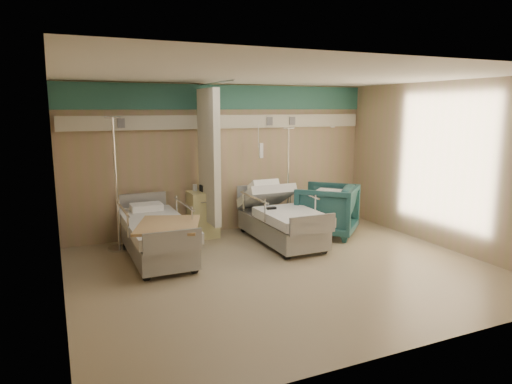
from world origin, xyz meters
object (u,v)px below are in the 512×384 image
(bedside_cabinet, at_px, (203,214))
(visitor_armchair, at_px, (327,210))
(bed_right, at_px, (281,225))
(bed_left, at_px, (157,239))
(iv_stand_left, at_px, (118,223))
(iv_stand_right, at_px, (288,208))

(bedside_cabinet, distance_m, visitor_armchair, 2.31)
(bed_right, relative_size, bedside_cabinet, 2.54)
(bed_left, height_order, iv_stand_left, iv_stand_left)
(iv_stand_left, bearing_deg, bed_right, -15.66)
(bed_right, height_order, visitor_armchair, visitor_armchair)
(bed_left, distance_m, bedside_cabinet, 1.39)
(bed_right, height_order, iv_stand_left, iv_stand_left)
(bedside_cabinet, relative_size, iv_stand_right, 0.43)
(bedside_cabinet, relative_size, iv_stand_left, 0.38)
(bed_left, xyz_separation_m, visitor_armchair, (3.21, 0.08, 0.16))
(bed_right, bearing_deg, iv_stand_left, 164.34)
(bed_right, xyz_separation_m, bed_left, (-2.20, 0.00, 0.00))
(bed_right, relative_size, visitor_armchair, 2.06)
(bedside_cabinet, height_order, visitor_armchair, visitor_armchair)
(visitor_armchair, distance_m, iv_stand_right, 0.88)
(bedside_cabinet, relative_size, visitor_armchair, 0.81)
(bed_left, distance_m, visitor_armchair, 3.22)
(iv_stand_right, bearing_deg, bed_left, -163.13)
(bedside_cabinet, distance_m, iv_stand_right, 1.73)
(bedside_cabinet, bearing_deg, bed_right, -38.05)
(bedside_cabinet, height_order, iv_stand_left, iv_stand_left)
(bed_left, height_order, iv_stand_right, iv_stand_right)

